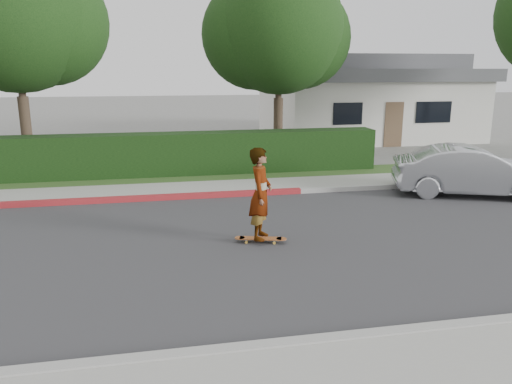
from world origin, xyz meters
The scene contains 15 objects.
ground centered at (0.00, 0.00, 0.00)m, with size 120.00×120.00×0.00m, color slate.
road centered at (0.00, 0.00, 0.01)m, with size 60.00×8.00×0.01m, color #2D2D30.
curb_near centered at (0.00, -4.10, 0.07)m, with size 60.00×0.20×0.15m, color #9E9E99.
sidewalk_near centered at (0.00, -5.00, 0.06)m, with size 60.00×1.60×0.12m, color gray.
curb_far centered at (0.00, 4.10, 0.07)m, with size 60.00×0.20×0.15m, color #9E9E99.
curb_red_section centered at (-5.00, 4.10, 0.08)m, with size 12.00×0.21×0.15m, color maroon.
sidewalk_far centered at (0.00, 5.00, 0.06)m, with size 60.00×1.60×0.12m, color gray.
planting_strip centered at (0.00, 6.60, 0.05)m, with size 60.00×1.60×0.10m, color #2D4C1E.
hedge centered at (-3.00, 7.20, 0.75)m, with size 15.00×1.00×1.50m, color black.
tree_left centered at (-7.51, 8.69, 5.26)m, with size 5.99×5.21×8.00m.
tree_center centered at (1.49, 9.19, 4.90)m, with size 5.66×4.84×7.44m.
house centered at (8.00, 16.00, 2.10)m, with size 10.60×8.60×4.30m.
skateboard centered at (-1.03, 0.07, 0.10)m, with size 1.12×0.50×0.10m.
skateboarder centered at (-1.03, 0.07, 1.08)m, with size 0.71×0.47×1.94m, color white.
car_silver centered at (5.81, 2.91, 0.72)m, with size 1.52×4.36×1.44m, color #B0B2B8.
Camera 1 is at (-3.07, -9.79, 3.63)m, focal length 35.00 mm.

